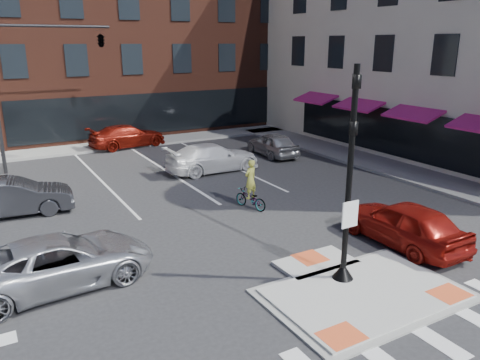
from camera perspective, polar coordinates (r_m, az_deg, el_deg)
ground at (r=13.83m, az=13.48°, el=-12.63°), size 120.00×120.00×0.00m
refuge_island at (r=13.64m, az=14.25°, el=-12.87°), size 5.40×4.65×0.13m
sidewalk_e at (r=27.64m, az=15.88°, el=2.14°), size 3.00×24.00×0.15m
sidewalk_n at (r=33.37m, az=-8.95°, el=4.97°), size 26.00×3.00×0.15m
building_n at (r=42.23m, az=-14.58°, el=17.59°), size 24.40×18.40×15.50m
building_far_left at (r=60.81m, az=-26.23°, el=13.33°), size 10.00×12.00×10.00m
building_far_right at (r=65.03m, az=-14.65°, el=15.43°), size 12.00×12.00×12.00m
signal_pole at (r=13.13m, az=13.00°, el=-2.91°), size 0.60×0.60×5.98m
mast_arm_signal at (r=27.10m, az=-19.63°, el=14.69°), size 6.10×2.24×8.00m
silver_suv at (r=14.21m, az=-21.08°, el=-9.24°), size 5.36×2.77×1.44m
red_sedan at (r=16.70m, az=19.34°, el=-4.99°), size 1.86×4.55×1.55m
white_pickup at (r=24.82m, az=-3.34°, el=2.75°), size 5.13×2.16×1.48m
bg_car_dark at (r=20.49m, az=-26.02°, el=-1.91°), size 4.68×2.08×1.49m
bg_car_silver at (r=28.31m, az=4.00°, el=4.39°), size 1.90×4.24×1.41m
bg_car_red at (r=31.48m, az=-13.55°, el=5.23°), size 5.20×2.64×1.45m
cyclist at (r=19.18m, az=1.28°, el=-1.52°), size 1.00×1.71×2.07m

